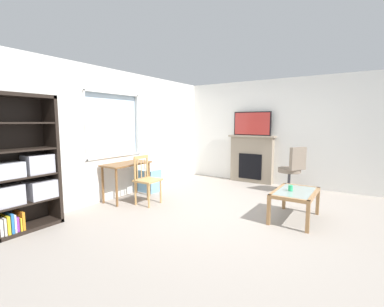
# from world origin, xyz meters

# --- Properties ---
(ground) EXTENTS (6.28, 5.70, 0.02)m
(ground) POSITION_xyz_m (0.00, 0.00, -0.01)
(ground) COLOR #9E9389
(wall_back_with_window) EXTENTS (5.28, 0.15, 2.54)m
(wall_back_with_window) POSITION_xyz_m (0.03, 2.35, 1.25)
(wall_back_with_window) COLOR silver
(wall_back_with_window) RESTS_ON ground
(wall_right) EXTENTS (0.12, 4.90, 2.54)m
(wall_right) POSITION_xyz_m (2.70, 0.00, 1.27)
(wall_right) COLOR silver
(wall_right) RESTS_ON ground
(bookshelf) EXTENTS (0.90, 0.38, 1.91)m
(bookshelf) POSITION_xyz_m (-2.09, 2.11, 0.82)
(bookshelf) COLOR black
(bookshelf) RESTS_ON ground
(desk_under_window) EXTENTS (0.96, 0.48, 0.73)m
(desk_under_window) POSITION_xyz_m (-0.25, 2.00, 0.61)
(desk_under_window) COLOR brown
(desk_under_window) RESTS_ON ground
(wooden_chair) EXTENTS (0.43, 0.41, 0.90)m
(wooden_chair) POSITION_xyz_m (-0.25, 1.48, 0.46)
(wooden_chair) COLOR tan
(wooden_chair) RESTS_ON ground
(plastic_drawer_unit) EXTENTS (0.35, 0.40, 0.48)m
(plastic_drawer_unit) POSITION_xyz_m (0.46, 2.05, 0.24)
(plastic_drawer_unit) COLOR #72ADDB
(plastic_drawer_unit) RESTS_ON ground
(fireplace) EXTENTS (0.26, 1.17, 1.19)m
(fireplace) POSITION_xyz_m (2.55, 0.50, 0.60)
(fireplace) COLOR gray
(fireplace) RESTS_ON ground
(tv) EXTENTS (0.06, 0.94, 0.59)m
(tv) POSITION_xyz_m (2.53, 0.50, 1.48)
(tv) COLOR black
(tv) RESTS_ON fireplace
(office_chair) EXTENTS (0.61, 0.62, 1.00)m
(office_chair) POSITION_xyz_m (2.05, -0.61, 0.55)
(office_chair) COLOR #7A6B5B
(office_chair) RESTS_ON ground
(coffee_table) EXTENTS (0.93, 0.59, 0.46)m
(coffee_table) POSITION_xyz_m (0.41, -1.02, 0.39)
(coffee_table) COLOR #8C9E99
(coffee_table) RESTS_ON ground
(sippy_cup) EXTENTS (0.07, 0.07, 0.09)m
(sippy_cup) POSITION_xyz_m (0.37, -0.96, 0.50)
(sippy_cup) COLOR #33B770
(sippy_cup) RESTS_ON coffee_table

